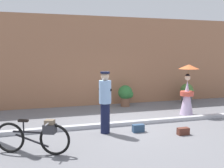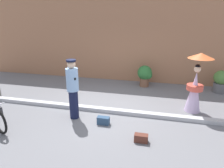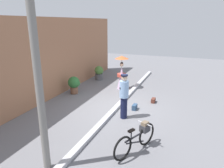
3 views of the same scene
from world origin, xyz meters
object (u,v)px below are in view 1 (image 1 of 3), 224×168
at_px(person_officer, 105,100).
at_px(backpack_on_pavement, 183,131).
at_px(person_with_parasol, 187,90).
at_px(potted_plant_by_door, 187,93).
at_px(potted_plant_small, 126,94).
at_px(backpack_spare, 138,128).
at_px(bicycle_near_officer, 36,136).

bearing_deg(person_officer, backpack_on_pavement, -20.82).
distance_m(person_with_parasol, potted_plant_by_door, 2.38).
bearing_deg(person_officer, potted_plant_small, 61.55).
bearing_deg(backpack_spare, potted_plant_small, 76.18).
relative_size(person_with_parasol, backpack_spare, 5.48).
height_order(potted_plant_by_door, potted_plant_small, potted_plant_small).
bearing_deg(bicycle_near_officer, backpack_on_pavement, 3.89).
xyz_separation_m(person_officer, potted_plant_by_door, (4.72, 3.25, -0.46)).
bearing_deg(backpack_on_pavement, potted_plant_small, 93.38).
distance_m(person_officer, potted_plant_by_door, 5.74).
xyz_separation_m(bicycle_near_officer, potted_plant_small, (3.66, 4.33, 0.10)).
relative_size(bicycle_near_officer, backpack_on_pavement, 5.02).
bearing_deg(backpack_on_pavement, person_officer, 159.18).
relative_size(backpack_on_pavement, backpack_spare, 0.97).
bearing_deg(potted_plant_small, bicycle_near_officer, -130.23).
xyz_separation_m(person_officer, backpack_spare, (0.93, -0.18, -0.82)).
distance_m(bicycle_near_officer, person_officer, 2.20).
bearing_deg(backpack_spare, potted_plant_by_door, 42.17).
bearing_deg(backpack_on_pavement, potted_plant_by_door, 56.19).
height_order(person_with_parasol, backpack_spare, person_with_parasol).
bearing_deg(bicycle_near_officer, potted_plant_by_door, 33.01).
distance_m(potted_plant_by_door, backpack_spare, 5.12).
xyz_separation_m(person_with_parasol, potted_plant_small, (-1.66, 2.01, -0.38)).
bearing_deg(potted_plant_by_door, bicycle_near_officer, -146.99).
height_order(backpack_on_pavement, backpack_spare, backpack_spare).
bearing_deg(bicycle_near_officer, backpack_spare, 16.92).
height_order(person_officer, potted_plant_by_door, person_officer).
xyz_separation_m(potted_plant_by_door, backpack_spare, (-3.79, -3.43, -0.35)).
xyz_separation_m(potted_plant_by_door, backpack_on_pavement, (-2.69, -4.02, -0.37)).
height_order(person_officer, potted_plant_small, person_officer).
distance_m(person_officer, backpack_on_pavement, 2.32).
relative_size(person_officer, backpack_spare, 5.18).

